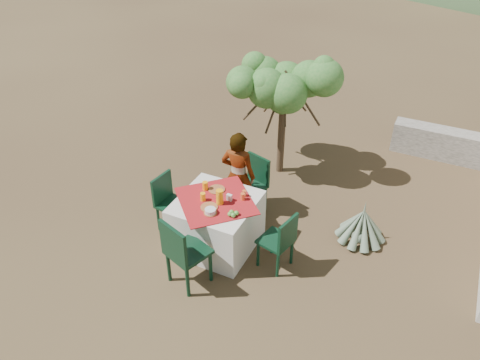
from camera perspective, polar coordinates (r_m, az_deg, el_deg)
name	(u,v)px	position (r m, az deg, el deg)	size (l,w,h in m)	color
ground	(194,214)	(7.20, -5.61, -4.17)	(160.00, 160.00, 0.00)	#3A281A
table	(217,223)	(6.42, -2.86, -5.23)	(1.30, 1.30, 0.76)	white
chair_far	(253,182)	(6.99, 1.65, -0.21)	(0.52, 0.52, 0.90)	black
chair_near	(183,251)	(5.78, -7.01, -8.63)	(0.59, 0.59, 1.00)	black
chair_left	(169,200)	(6.74, -8.70, -2.41)	(0.44, 0.44, 0.86)	black
chair_right	(280,240)	(6.04, 4.95, -7.28)	(0.47, 0.47, 0.85)	black
person	(238,176)	(6.75, -0.22, 0.50)	(0.51, 0.34, 1.41)	#8C6651
shrub_tree	(289,91)	(7.52, 5.94, 10.69)	(1.58, 1.55, 1.86)	#433521
agave	(362,225)	(6.79, 14.62, -5.37)	(0.70, 0.70, 0.75)	slate
stone_wall	(469,149)	(9.16, 26.10, 3.40)	(2.60, 0.35, 0.55)	gray
plate_far	(217,189)	(6.37, -2.86, -1.16)	(0.23, 0.23, 0.01)	brown
plate_near	(209,207)	(6.06, -3.78, -3.33)	(0.23, 0.23, 0.01)	brown
glass_far	(205,186)	(6.36, -4.27, -0.70)	(0.08, 0.08, 0.12)	#FFA210
glass_near	(203,197)	(6.16, -4.54, -2.05)	(0.07, 0.07, 0.11)	#FFA210
juice_pitcher	(220,197)	(6.07, -2.50, -2.08)	(0.10, 0.10, 0.21)	#FFA210
bowl_plate	(210,213)	(5.97, -3.62, -4.01)	(0.17, 0.17, 0.01)	brown
white_bowl	(210,211)	(5.95, -3.63, -3.77)	(0.14, 0.14, 0.05)	silver
jar_left	(243,197)	(6.16, 0.35, -2.03)	(0.06, 0.06, 0.10)	#E05727
jar_right	(244,193)	(6.23, 0.53, -1.62)	(0.05, 0.05, 0.09)	#E05727
napkin_holder	(229,197)	(6.15, -1.31, -2.14)	(0.07, 0.04, 0.09)	silver
fruit_cluster	(233,214)	(5.90, -0.88, -4.12)	(0.13, 0.12, 0.06)	#569A38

